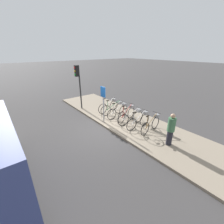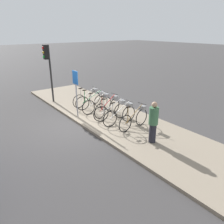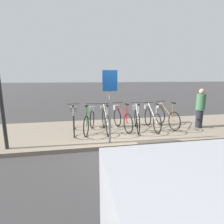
{
  "view_description": "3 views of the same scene",
  "coord_description": "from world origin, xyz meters",
  "px_view_note": "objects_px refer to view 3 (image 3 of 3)",
  "views": [
    {
      "loc": [
        6.15,
        -4.47,
        4.21
      ],
      "look_at": [
        -0.04,
        0.44,
        0.94
      ],
      "focal_mm": 24.0,
      "sensor_mm": 36.0,
      "label": 1
    },
    {
      "loc": [
        7.96,
        -4.23,
        4.02
      ],
      "look_at": [
        1.08,
        1.01,
        0.74
      ],
      "focal_mm": 35.0,
      "sensor_mm": 36.0,
      "label": 2
    },
    {
      "loc": [
        -1.53,
        -4.77,
        2.14
      ],
      "look_at": [
        -0.4,
        1.37,
        0.86
      ],
      "focal_mm": 28.0,
      "sensor_mm": 36.0,
      "label": 3
    }
  ],
  "objects_px": {
    "parked_bicycle_1": "(90,119)",
    "parked_bicycle_2": "(105,119)",
    "parked_bicycle_0": "(74,120)",
    "parked_bicycle_5": "(151,117)",
    "pedestrian": "(200,107)",
    "parked_bicycle_3": "(121,117)",
    "parked_bicycle_4": "(137,118)",
    "parked_bicycle_6": "(166,115)",
    "sign_post": "(110,94)"
  },
  "relations": [
    {
      "from": "parked_bicycle_4",
      "to": "parked_bicycle_0",
      "type": "bearing_deg",
      "value": 176.8
    },
    {
      "from": "parked_bicycle_4",
      "to": "parked_bicycle_5",
      "type": "distance_m",
      "value": 0.59
    },
    {
      "from": "parked_bicycle_5",
      "to": "sign_post",
      "type": "bearing_deg",
      "value": -147.8
    },
    {
      "from": "parked_bicycle_1",
      "to": "parked_bicycle_3",
      "type": "distance_m",
      "value": 1.22
    },
    {
      "from": "parked_bicycle_5",
      "to": "pedestrian",
      "type": "height_order",
      "value": "pedestrian"
    },
    {
      "from": "parked_bicycle_4",
      "to": "parked_bicycle_6",
      "type": "bearing_deg",
      "value": 8.07
    },
    {
      "from": "parked_bicycle_2",
      "to": "parked_bicycle_6",
      "type": "height_order",
      "value": "same"
    },
    {
      "from": "parked_bicycle_5",
      "to": "parked_bicycle_2",
      "type": "bearing_deg",
      "value": 178.86
    },
    {
      "from": "parked_bicycle_6",
      "to": "sign_post",
      "type": "xyz_separation_m",
      "value": [
        -2.53,
        -1.34,
        1.04
      ]
    },
    {
      "from": "parked_bicycle_0",
      "to": "pedestrian",
      "type": "xyz_separation_m",
      "value": [
        4.94,
        -0.29,
        0.35
      ]
    },
    {
      "from": "parked_bicycle_1",
      "to": "parked_bicycle_5",
      "type": "relative_size",
      "value": 0.97
    },
    {
      "from": "parked_bicycle_0",
      "to": "sign_post",
      "type": "distance_m",
      "value": 2.0
    },
    {
      "from": "parked_bicycle_0",
      "to": "parked_bicycle_6",
      "type": "xyz_separation_m",
      "value": [
        3.65,
        0.05,
        0.0
      ]
    },
    {
      "from": "parked_bicycle_3",
      "to": "pedestrian",
      "type": "bearing_deg",
      "value": -5.94
    },
    {
      "from": "parked_bicycle_0",
      "to": "parked_bicycle_2",
      "type": "xyz_separation_m",
      "value": [
        1.15,
        -0.1,
        0.0
      ]
    },
    {
      "from": "parked_bicycle_3",
      "to": "parked_bicycle_2",
      "type": "bearing_deg",
      "value": -168.02
    },
    {
      "from": "parked_bicycle_6",
      "to": "sign_post",
      "type": "height_order",
      "value": "sign_post"
    },
    {
      "from": "sign_post",
      "to": "parked_bicycle_3",
      "type": "bearing_deg",
      "value": 62.95
    },
    {
      "from": "pedestrian",
      "to": "sign_post",
      "type": "relative_size",
      "value": 0.71
    },
    {
      "from": "parked_bicycle_2",
      "to": "sign_post",
      "type": "bearing_deg",
      "value": -91.47
    },
    {
      "from": "pedestrian",
      "to": "sign_post",
      "type": "xyz_separation_m",
      "value": [
        -3.82,
        -1.01,
        0.69
      ]
    },
    {
      "from": "parked_bicycle_0",
      "to": "parked_bicycle_1",
      "type": "xyz_separation_m",
      "value": [
        0.58,
        -0.05,
        0.0
      ]
    },
    {
      "from": "parked_bicycle_3",
      "to": "pedestrian",
      "type": "height_order",
      "value": "pedestrian"
    },
    {
      "from": "parked_bicycle_0",
      "to": "parked_bicycle_2",
      "type": "bearing_deg",
      "value": -4.96
    },
    {
      "from": "parked_bicycle_1",
      "to": "pedestrian",
      "type": "xyz_separation_m",
      "value": [
        4.36,
        -0.24,
        0.35
      ]
    },
    {
      "from": "parked_bicycle_3",
      "to": "parked_bicycle_6",
      "type": "bearing_deg",
      "value": 0.36
    },
    {
      "from": "sign_post",
      "to": "parked_bicycle_6",
      "type": "bearing_deg",
      "value": 28.0
    },
    {
      "from": "parked_bicycle_4",
      "to": "parked_bicycle_6",
      "type": "distance_m",
      "value": 1.29
    },
    {
      "from": "parked_bicycle_1",
      "to": "parked_bicycle_2",
      "type": "distance_m",
      "value": 0.57
    },
    {
      "from": "parked_bicycle_0",
      "to": "parked_bicycle_5",
      "type": "relative_size",
      "value": 1.0
    },
    {
      "from": "parked_bicycle_3",
      "to": "parked_bicycle_4",
      "type": "xyz_separation_m",
      "value": [
        0.57,
        -0.17,
        0.0
      ]
    },
    {
      "from": "parked_bicycle_4",
      "to": "sign_post",
      "type": "xyz_separation_m",
      "value": [
        -1.25,
        -1.16,
        1.04
      ]
    },
    {
      "from": "parked_bicycle_3",
      "to": "parked_bicycle_6",
      "type": "xyz_separation_m",
      "value": [
        1.85,
        0.01,
        0.0
      ]
    },
    {
      "from": "parked_bicycle_1",
      "to": "parked_bicycle_3",
      "type": "height_order",
      "value": "same"
    },
    {
      "from": "parked_bicycle_6",
      "to": "pedestrian",
      "type": "height_order",
      "value": "pedestrian"
    },
    {
      "from": "parked_bicycle_2",
      "to": "sign_post",
      "type": "distance_m",
      "value": 1.58
    },
    {
      "from": "parked_bicycle_5",
      "to": "pedestrian",
      "type": "xyz_separation_m",
      "value": [
        1.98,
        -0.15,
        0.35
      ]
    },
    {
      "from": "pedestrian",
      "to": "sign_post",
      "type": "bearing_deg",
      "value": -165.24
    },
    {
      "from": "parked_bicycle_0",
      "to": "parked_bicycle_4",
      "type": "xyz_separation_m",
      "value": [
        2.37,
        -0.13,
        0.0
      ]
    },
    {
      "from": "parked_bicycle_0",
      "to": "parked_bicycle_2",
      "type": "relative_size",
      "value": 1.0
    },
    {
      "from": "parked_bicycle_0",
      "to": "parked_bicycle_2",
      "type": "distance_m",
      "value": 1.16
    },
    {
      "from": "parked_bicycle_5",
      "to": "pedestrian",
      "type": "bearing_deg",
      "value": -4.41
    },
    {
      "from": "pedestrian",
      "to": "sign_post",
      "type": "distance_m",
      "value": 4.01
    },
    {
      "from": "sign_post",
      "to": "pedestrian",
      "type": "bearing_deg",
      "value": 14.76
    },
    {
      "from": "parked_bicycle_5",
      "to": "sign_post",
      "type": "distance_m",
      "value": 2.41
    },
    {
      "from": "parked_bicycle_6",
      "to": "parked_bicycle_5",
      "type": "bearing_deg",
      "value": -164.92
    },
    {
      "from": "parked_bicycle_5",
      "to": "parked_bicycle_1",
      "type": "bearing_deg",
      "value": 177.84
    },
    {
      "from": "pedestrian",
      "to": "parked_bicycle_4",
      "type": "bearing_deg",
      "value": 176.52
    },
    {
      "from": "parked_bicycle_1",
      "to": "parked_bicycle_6",
      "type": "height_order",
      "value": "same"
    },
    {
      "from": "parked_bicycle_1",
      "to": "parked_bicycle_3",
      "type": "bearing_deg",
      "value": 3.94
    }
  ]
}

